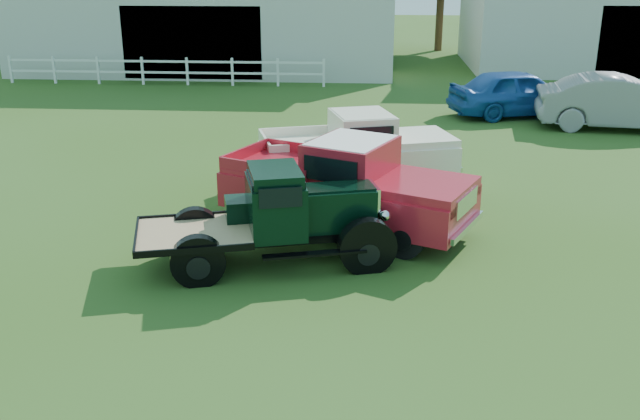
# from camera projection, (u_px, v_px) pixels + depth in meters

# --- Properties ---
(ground) EXTENTS (120.00, 120.00, 0.00)m
(ground) POSITION_uv_depth(u_px,v_px,m) (303.00, 291.00, 12.13)
(ground) COLOR #2C4C13
(shed_left) EXTENTS (18.80, 10.20, 5.60)m
(shed_left) POSITION_uv_depth(u_px,v_px,m) (214.00, 10.00, 36.07)
(shed_left) COLOR beige
(shed_left) RESTS_ON ground
(shed_right) EXTENTS (16.80, 9.20, 5.20)m
(shed_right) POSITION_uv_depth(u_px,v_px,m) (632.00, 14.00, 35.65)
(shed_right) COLOR beige
(shed_right) RESTS_ON ground
(fence_rail) EXTENTS (14.20, 0.16, 1.20)m
(fence_rail) POSITION_uv_depth(u_px,v_px,m) (165.00, 71.00, 31.25)
(fence_rail) COLOR white
(fence_rail) RESTS_ON ground
(vintage_flatbed) EXTENTS (4.90, 2.95, 1.82)m
(vintage_flatbed) POSITION_uv_depth(u_px,v_px,m) (271.00, 217.00, 12.97)
(vintage_flatbed) COLOR black
(vintage_flatbed) RESTS_ON ground
(red_pickup) EXTENTS (5.68, 4.08, 1.94)m
(red_pickup) POSITION_uv_depth(u_px,v_px,m) (346.00, 184.00, 14.62)
(red_pickup) COLOR #AB1928
(red_pickup) RESTS_ON ground
(white_pickup) EXTENTS (5.21, 3.22, 1.79)m
(white_pickup) POSITION_uv_depth(u_px,v_px,m) (358.00, 150.00, 17.42)
(white_pickup) COLOR silver
(white_pickup) RESTS_ON ground
(misc_car_blue) EXTENTS (5.21, 3.23, 1.66)m
(misc_car_blue) POSITION_uv_depth(u_px,v_px,m) (518.00, 93.00, 25.12)
(misc_car_blue) COLOR #22519C
(misc_car_blue) RESTS_ON ground
(misc_car_grey) EXTENTS (5.48, 2.49, 1.74)m
(misc_car_grey) POSITION_uv_depth(u_px,v_px,m) (621.00, 103.00, 23.15)
(misc_car_grey) COLOR gray
(misc_car_grey) RESTS_ON ground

